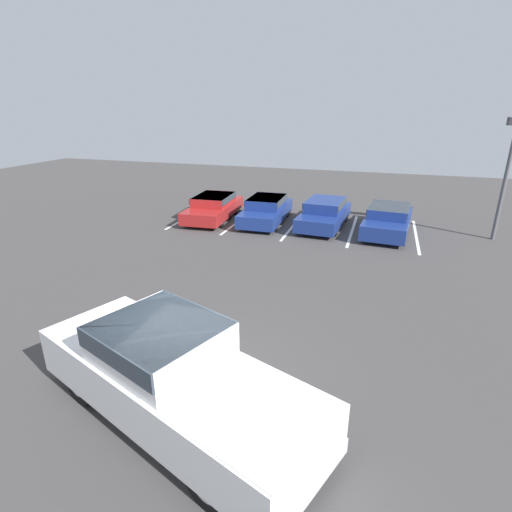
# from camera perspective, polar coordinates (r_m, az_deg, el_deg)

# --- Properties ---
(ground_plane) EXTENTS (60.00, 60.00, 0.00)m
(ground_plane) POSITION_cam_1_polar(r_m,az_deg,el_deg) (8.55, -8.68, -18.53)
(ground_plane) COLOR #423F3F
(stall_stripe_a) EXTENTS (0.12, 5.09, 0.01)m
(stall_stripe_a) POSITION_cam_1_polar(r_m,az_deg,el_deg) (21.05, -9.43, 5.66)
(stall_stripe_a) COLOR white
(stall_stripe_a) RESTS_ON ground_plane
(stall_stripe_b) EXTENTS (0.12, 5.09, 0.01)m
(stall_stripe_b) POSITION_cam_1_polar(r_m,az_deg,el_deg) (19.98, -2.34, 5.11)
(stall_stripe_b) COLOR white
(stall_stripe_b) RESTS_ON ground_plane
(stall_stripe_c) EXTENTS (0.12, 5.09, 0.01)m
(stall_stripe_c) POSITION_cam_1_polar(r_m,az_deg,el_deg) (19.24, 5.41, 4.42)
(stall_stripe_c) COLOR white
(stall_stripe_c) RESTS_ON ground_plane
(stall_stripe_d) EXTENTS (0.12, 5.09, 0.01)m
(stall_stripe_d) POSITION_cam_1_polar(r_m,az_deg,el_deg) (18.88, 13.59, 3.60)
(stall_stripe_d) COLOR white
(stall_stripe_d) RESTS_ON ground_plane
(stall_stripe_e) EXTENTS (0.12, 5.09, 0.01)m
(stall_stripe_e) POSITION_cam_1_polar(r_m,az_deg,el_deg) (18.92, 21.90, 2.69)
(stall_stripe_e) COLOR white
(stall_stripe_e) RESTS_ON ground_plane
(pickup_truck) EXTENTS (6.14, 3.97, 1.83)m
(pickup_truck) POSITION_cam_1_polar(r_m,az_deg,el_deg) (7.50, -11.63, -16.41)
(pickup_truck) COLOR white
(pickup_truck) RESTS_ON ground_plane
(parked_sedan_a) EXTENTS (2.11, 4.52, 1.19)m
(parked_sedan_a) POSITION_cam_1_polar(r_m,az_deg,el_deg) (20.27, -6.09, 7.09)
(parked_sedan_a) COLOR maroon
(parked_sedan_a) RESTS_ON ground_plane
(parked_sedan_b) EXTENTS (1.87, 4.34, 1.22)m
(parked_sedan_b) POSITION_cam_1_polar(r_m,az_deg,el_deg) (19.57, 1.47, 6.73)
(parked_sedan_b) COLOR navy
(parked_sedan_b) RESTS_ON ground_plane
(parked_sedan_c) EXTENTS (2.08, 4.43, 1.26)m
(parked_sedan_c) POSITION_cam_1_polar(r_m,az_deg,el_deg) (19.10, 9.77, 6.17)
(parked_sedan_c) COLOR navy
(parked_sedan_c) RESTS_ON ground_plane
(parked_sedan_d) EXTENTS (2.21, 4.52, 1.23)m
(parked_sedan_d) POSITION_cam_1_polar(r_m,az_deg,el_deg) (18.74, 18.33, 5.08)
(parked_sedan_d) COLOR navy
(parked_sedan_d) RESTS_ON ground_plane
(light_post) EXTENTS (0.70, 0.36, 4.95)m
(light_post) POSITION_cam_1_polar(r_m,az_deg,el_deg) (19.28, 32.46, 11.35)
(light_post) COLOR #515156
(light_post) RESTS_ON ground_plane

